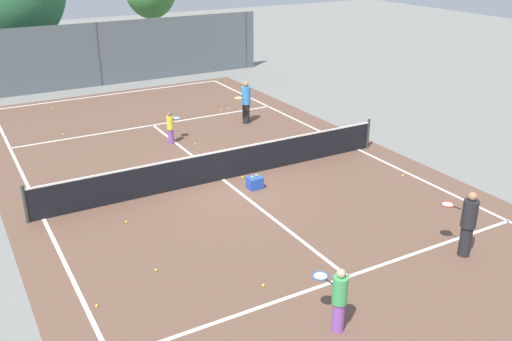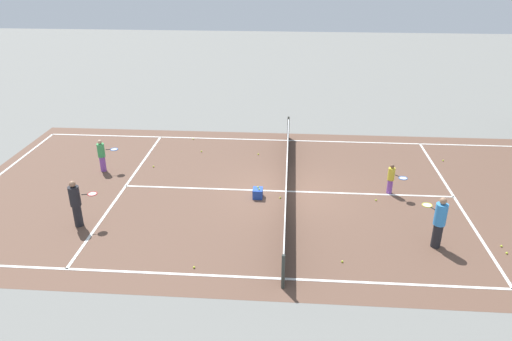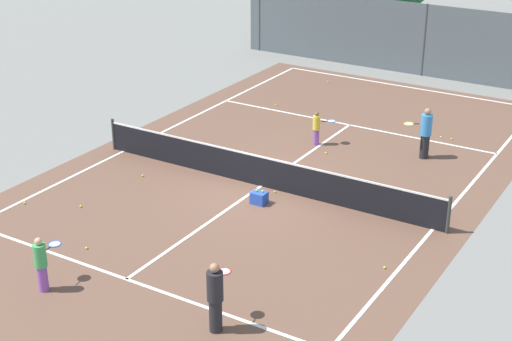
{
  "view_description": "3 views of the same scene",
  "coord_description": "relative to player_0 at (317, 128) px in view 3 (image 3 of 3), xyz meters",
  "views": [
    {
      "loc": [
        -7.26,
        -14.92,
        7.23
      ],
      "look_at": [
        0.09,
        -1.99,
        1.02
      ],
      "focal_mm": 39.76,
      "sensor_mm": 36.0,
      "label": 1
    },
    {
      "loc": [
        16.76,
        0.05,
        8.61
      ],
      "look_at": [
        0.21,
        -1.16,
        0.96
      ],
      "focal_mm": 33.8,
      "sensor_mm": 36.0,
      "label": 2
    },
    {
      "loc": [
        11.2,
        -18.72,
        10.0
      ],
      "look_at": [
        0.85,
        -1.72,
        1.36
      ],
      "focal_mm": 54.61,
      "sensor_mm": 36.0,
      "label": 3
    }
  ],
  "objects": [
    {
      "name": "ground_plane",
      "position": [
        0.14,
        -4.0,
        -0.63
      ],
      "size": [
        80.0,
        80.0,
        0.0
      ],
      "primitive_type": "plane",
      "color": "slate"
    },
    {
      "name": "court_surface",
      "position": [
        0.14,
        -4.0,
        -0.63
      ],
      "size": [
        13.0,
        25.0,
        0.01
      ],
      "color": "brown",
      "rests_on": "ground_plane"
    },
    {
      "name": "tennis_net",
      "position": [
        0.14,
        -4.0,
        -0.12
      ],
      "size": [
        11.9,
        0.1,
        1.1
      ],
      "color": "#333833",
      "rests_on": "ground_plane"
    },
    {
      "name": "perimeter_fence",
      "position": [
        0.14,
        10.0,
        0.97
      ],
      "size": [
        18.0,
        0.12,
        3.2
      ],
      "color": "#515B60",
      "rests_on": "ground_plane"
    },
    {
      "name": "player_0",
      "position": [
        0.0,
        0.0,
        0.0
      ],
      "size": [
        0.75,
        0.72,
        1.21
      ],
      "color": "purple",
      "rests_on": "ground_plane"
    },
    {
      "name": "player_1",
      "position": [
        3.19,
        -11.01,
        0.24
      ],
      "size": [
        0.52,
        0.94,
        1.69
      ],
      "color": "#232328",
      "rests_on": "ground_plane"
    },
    {
      "name": "player_2",
      "position": [
        -1.22,
        -11.78,
        0.1
      ],
      "size": [
        0.41,
        0.88,
        1.41
      ],
      "color": "purple",
      "rests_on": "ground_plane"
    },
    {
      "name": "player_3",
      "position": [
        3.61,
        0.78,
        0.27
      ],
      "size": [
        0.92,
        0.71,
        1.75
      ],
      "color": "#232328",
      "rests_on": "ground_plane"
    },
    {
      "name": "ball_crate",
      "position": [
        0.71,
        -5.07,
        -0.45
      ],
      "size": [
        0.44,
        0.37,
        0.43
      ],
      "color": "blue",
      "rests_on": "ground_plane"
    },
    {
      "name": "tennis_ball_0",
      "position": [
        -3.32,
        2.93,
        -0.6
      ],
      "size": [
        0.07,
        0.07,
        0.07
      ],
      "primitive_type": "sphere",
      "color": "#CCE533",
      "rests_on": "ground_plane"
    },
    {
      "name": "tennis_ball_1",
      "position": [
        0.74,
        -4.21,
        -0.6
      ],
      "size": [
        0.07,
        0.07,
        0.07
      ],
      "primitive_type": "sphere",
      "color": "#CCE533",
      "rests_on": "ground_plane"
    },
    {
      "name": "tennis_ball_2",
      "position": [
        -3.45,
        -5.34,
        -0.6
      ],
      "size": [
        0.07,
        0.07,
        0.07
      ],
      "primitive_type": "sphere",
      "color": "#CCE533",
      "rests_on": "ground_plane"
    },
    {
      "name": "tennis_ball_3",
      "position": [
        3.89,
        2.9,
        -0.6
      ],
      "size": [
        0.07,
        0.07,
        0.07
      ],
      "primitive_type": "sphere",
      "color": "#CCE533",
      "rests_on": "ground_plane"
    },
    {
      "name": "tennis_ball_4",
      "position": [
        4.71,
        -2.24,
        -0.6
      ],
      "size": [
        0.07,
        0.07,
        0.07
      ],
      "primitive_type": "sphere",
      "color": "#CCE533",
      "rests_on": "ground_plane"
    },
    {
      "name": "tennis_ball_5",
      "position": [
        -3.59,
        -8.01,
        -0.6
      ],
      "size": [
        0.07,
        0.07,
        0.07
      ],
      "primitive_type": "sphere",
      "color": "#CCE533",
      "rests_on": "ground_plane"
    },
    {
      "name": "tennis_ball_6",
      "position": [
        0.67,
        -0.62,
        -0.6
      ],
      "size": [
        0.07,
        0.07,
        0.07
      ],
      "primitive_type": "sphere",
      "color": "#CCE533",
      "rests_on": "ground_plane"
    },
    {
      "name": "tennis_ball_7",
      "position": [
        -2.97,
        6.85,
        -0.6
      ],
      "size": [
        0.07,
        0.07,
        0.07
      ],
      "primitive_type": "sphere",
      "color": "#CCE533",
      "rests_on": "ground_plane"
    },
    {
      "name": "tennis_ball_8",
      "position": [
        3.5,
        2.88,
        -0.6
      ],
      "size": [
        0.07,
        0.07,
        0.07
      ],
      "primitive_type": "sphere",
      "color": "#CCE533",
      "rests_on": "ground_plane"
    },
    {
      "name": "tennis_ball_9",
      "position": [
        -1.73,
        -9.78,
        -0.6
      ],
      "size": [
        0.07,
        0.07,
        0.07
      ],
      "primitive_type": "sphere",
      "color": "#CCE533",
      "rests_on": "ground_plane"
    },
    {
      "name": "tennis_ball_10",
      "position": [
        5.32,
        -6.65,
        -0.6
      ],
      "size": [
        0.07,
        0.07,
        0.07
      ],
      "primitive_type": "sphere",
      "color": "#CCE533",
      "rests_on": "ground_plane"
    },
    {
      "name": "tennis_ball_11",
      "position": [
        -5.16,
        -8.7,
        -0.6
      ],
      "size": [
        0.07,
        0.07,
        0.07
      ],
      "primitive_type": "sphere",
      "color": "#CCE533",
      "rests_on": "ground_plane"
    }
  ]
}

